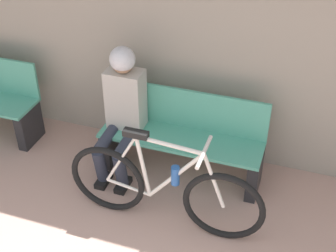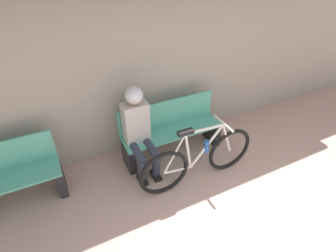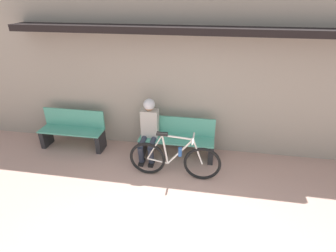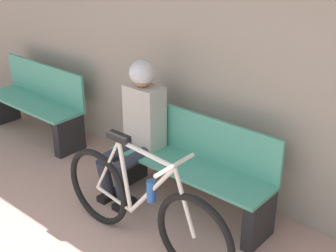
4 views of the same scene
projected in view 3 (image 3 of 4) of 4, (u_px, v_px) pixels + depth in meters
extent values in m
cube|color=#9E9384|center=(188.00, 76.00, 5.18)|extent=(12.00, 0.12, 3.20)
cube|color=black|center=(188.00, 30.00, 4.52)|extent=(6.60, 0.44, 0.12)
cube|color=#51A88E|center=(176.00, 140.00, 5.30)|extent=(1.52, 0.42, 0.03)
cube|color=#51A88E|center=(178.00, 126.00, 5.38)|extent=(1.52, 0.03, 0.40)
cube|color=#232326|center=(143.00, 146.00, 5.51)|extent=(0.10, 0.36, 0.41)
cube|color=#232326|center=(211.00, 152.00, 5.30)|extent=(0.10, 0.36, 0.41)
torus|color=black|center=(147.00, 159.00, 4.85)|extent=(0.67, 0.05, 0.67)
torus|color=black|center=(202.00, 164.00, 4.70)|extent=(0.67, 0.05, 0.67)
cylinder|color=silver|center=(178.00, 137.00, 4.53)|extent=(0.55, 0.03, 0.07)
cylinder|color=silver|center=(180.00, 152.00, 4.66)|extent=(0.47, 0.03, 0.57)
cylinder|color=silver|center=(165.00, 150.00, 4.69)|extent=(0.13, 0.03, 0.59)
cylinder|color=silver|center=(158.00, 161.00, 4.83)|extent=(0.39, 0.03, 0.09)
cylinder|color=silver|center=(155.00, 147.00, 4.71)|extent=(0.30, 0.02, 0.53)
cylinder|color=silver|center=(198.00, 152.00, 4.60)|extent=(0.21, 0.03, 0.50)
cube|color=black|center=(162.00, 134.00, 4.55)|extent=(0.20, 0.07, 0.05)
cylinder|color=silver|center=(193.00, 138.00, 4.49)|extent=(0.03, 0.40, 0.03)
cylinder|color=#235199|center=(180.00, 152.00, 4.66)|extent=(0.07, 0.07, 0.17)
cylinder|color=#2D3342|center=(143.00, 142.00, 5.22)|extent=(0.11, 0.42, 0.13)
cylinder|color=#2D3342|center=(141.00, 155.00, 5.15)|extent=(0.11, 0.17, 0.38)
cube|color=black|center=(142.00, 162.00, 5.27)|extent=(0.10, 0.22, 0.06)
cylinder|color=#2D3342|center=(153.00, 143.00, 5.19)|extent=(0.11, 0.42, 0.13)
cylinder|color=#2D3342|center=(151.00, 155.00, 5.12)|extent=(0.11, 0.17, 0.38)
cube|color=black|center=(152.00, 163.00, 5.24)|extent=(0.10, 0.22, 0.06)
cube|color=#B7B2A8|center=(150.00, 123.00, 5.28)|extent=(0.34, 0.22, 0.58)
sphere|color=#9E7556|center=(149.00, 106.00, 5.08)|extent=(0.20, 0.20, 0.20)
sphere|color=silver|center=(149.00, 104.00, 5.07)|extent=(0.23, 0.23, 0.23)
cube|color=#51A88E|center=(71.00, 131.00, 5.64)|extent=(1.38, 0.42, 0.03)
cube|color=#51A88E|center=(74.00, 118.00, 5.72)|extent=(1.38, 0.03, 0.40)
cube|color=#232326|center=(46.00, 137.00, 5.84)|extent=(0.10, 0.36, 0.41)
cube|color=#232326|center=(101.00, 142.00, 5.65)|extent=(0.10, 0.36, 0.41)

